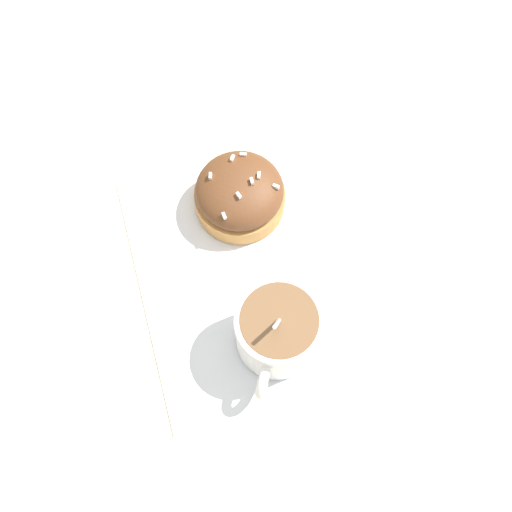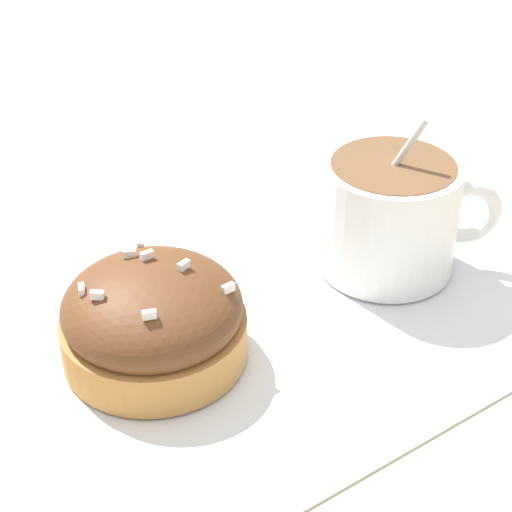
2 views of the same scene
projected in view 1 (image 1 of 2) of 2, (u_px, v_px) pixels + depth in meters
name	position (u px, v px, depth m)	size (l,w,h in m)	color
ground_plane	(270.00, 267.00, 0.65)	(3.00, 3.00, 0.00)	#C6B793
paper_napkin	(270.00, 267.00, 0.65)	(0.30, 0.29, 0.00)	white
coffee_cup	(278.00, 330.00, 0.58)	(0.10, 0.08, 0.10)	white
frosted_pastry	(240.00, 194.00, 0.65)	(0.10, 0.10, 0.06)	#C18442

